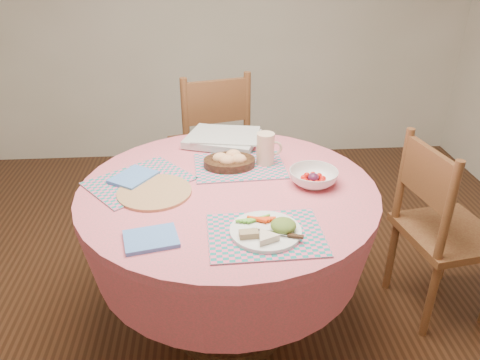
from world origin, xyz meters
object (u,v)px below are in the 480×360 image
at_px(dining_table, 229,226).
at_px(fruit_bowl, 313,178).
at_px(dinner_plate, 268,230).
at_px(latte_mug, 266,149).
at_px(chair_right, 441,227).
at_px(bread_bowl, 230,160).
at_px(wicker_trivet, 154,192).
at_px(chair_back, 211,143).

relative_size(dining_table, fruit_bowl, 5.51).
bearing_deg(fruit_bowl, dinner_plate, -123.29).
xyz_separation_m(dining_table, latte_mug, (0.18, 0.20, 0.27)).
distance_m(chair_right, dinner_plate, 1.00).
height_order(dining_table, dinner_plate, dinner_plate).
distance_m(dinner_plate, bread_bowl, 0.55).
relative_size(chair_right, dinner_plate, 3.62).
bearing_deg(fruit_bowl, bread_bowl, 151.40).
bearing_deg(chair_right, dining_table, 83.03).
distance_m(dining_table, bread_bowl, 0.29).
distance_m(wicker_trivet, bread_bowl, 0.38).
bearing_deg(dinner_plate, chair_right, 24.94).
relative_size(chair_back, fruit_bowl, 4.37).
xyz_separation_m(wicker_trivet, fruit_bowl, (0.66, 0.03, 0.02)).
height_order(wicker_trivet, latte_mug, latte_mug).
bearing_deg(latte_mug, chair_back, 106.18).
relative_size(chair_right, bread_bowl, 3.95).
distance_m(bread_bowl, fruit_bowl, 0.39).
distance_m(chair_back, bread_bowl, 0.88).
xyz_separation_m(bread_bowl, latte_mug, (0.17, 0.02, 0.04)).
bearing_deg(latte_mug, chair_right, -11.37).
height_order(dining_table, latte_mug, latte_mug).
bearing_deg(chair_right, latte_mug, 69.28).
distance_m(chair_back, wicker_trivet, 1.10).
bearing_deg(fruit_bowl, wicker_trivet, -177.38).
relative_size(chair_right, fruit_bowl, 4.04).
distance_m(chair_back, dinner_plate, 1.41).
xyz_separation_m(chair_right, wicker_trivet, (-1.29, -0.07, 0.28)).
distance_m(wicker_trivet, dinner_plate, 0.53).
height_order(dining_table, bread_bowl, bread_bowl).
bearing_deg(chair_back, chair_right, 122.16).
xyz_separation_m(chair_back, fruit_bowl, (0.41, -1.02, 0.27)).
bearing_deg(fruit_bowl, latte_mug, 130.31).
bearing_deg(dining_table, latte_mug, 48.11).
xyz_separation_m(dining_table, fruit_bowl, (0.36, -0.00, 0.23)).
relative_size(dinner_plate, fruit_bowl, 1.12).
distance_m(chair_right, bread_bowl, 1.03).
bearing_deg(dining_table, dinner_plate, -71.70).
distance_m(chair_back, latte_mug, 0.90).
relative_size(wicker_trivet, dinner_plate, 1.20).
bearing_deg(dinner_plate, chair_back, 97.18).
height_order(chair_right, dinner_plate, chair_right).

